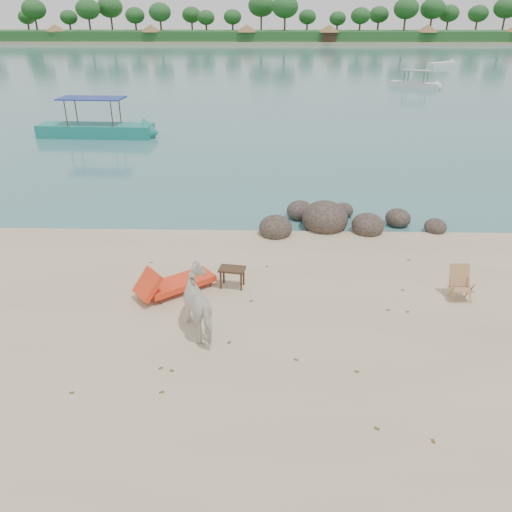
{
  "coord_description": "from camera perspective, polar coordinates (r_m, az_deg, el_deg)",
  "views": [
    {
      "loc": [
        -0.22,
        -9.55,
        6.57
      ],
      "look_at": [
        -0.52,
        2.0,
        1.0
      ],
      "focal_mm": 35.0,
      "sensor_mm": 36.0,
      "label": 1
    }
  ],
  "objects": [
    {
      "name": "side_table",
      "position": [
        13.28,
        -2.73,
        -2.59
      ],
      "size": [
        0.74,
        0.54,
        0.55
      ],
      "primitive_type": null,
      "rotation": [
        0.0,
        0.0,
        -0.16
      ],
      "color": "#332414",
      "rests_on": "ground"
    },
    {
      "name": "cow",
      "position": [
        11.32,
        -6.06,
        -5.55
      ],
      "size": [
        1.48,
        1.86,
        1.43
      ],
      "primitive_type": "imported",
      "rotation": [
        0.0,
        0.0,
        3.63
      ],
      "color": "silver",
      "rests_on": "ground"
    },
    {
      "name": "boulders",
      "position": [
        17.38,
        8.7,
        4.0
      ],
      "size": [
        6.32,
        2.9,
        1.18
      ],
      "rotation": [
        0.0,
        0.0,
        0.34
      ],
      "color": "#302720",
      "rests_on": "ground"
    },
    {
      "name": "boat_near",
      "position": [
        32.28,
        -18.21,
        16.13
      ],
      "size": [
        7.74,
        2.08,
        3.71
      ],
      "primitive_type": null,
      "rotation": [
        0.0,
        0.0,
        -0.05
      ],
      "color": "#1A7B70",
      "rests_on": "water"
    },
    {
      "name": "deck_chair",
      "position": [
        13.65,
        22.46,
        -3.13
      ],
      "size": [
        0.56,
        0.62,
        0.86
      ],
      "primitive_type": null,
      "rotation": [
        0.0,
        0.0,
        0.03
      ],
      "color": "tan",
      "rests_on": "ground"
    },
    {
      "name": "water",
      "position": [
        99.77,
        1.73,
        21.96
      ],
      "size": [
        400.0,
        400.0,
        0.0
      ],
      "primitive_type": "plane",
      "color": "#356A6A",
      "rests_on": "ground"
    },
    {
      "name": "boat_far",
      "position": [
        81.97,
        20.48,
        19.91
      ],
      "size": [
        5.67,
        4.83,
        0.71
      ],
      "primitive_type": null,
      "rotation": [
        0.0,
        0.0,
        0.66
      ],
      "color": "silver",
      "rests_on": "water"
    },
    {
      "name": "lounge_chair",
      "position": [
        13.21,
        -8.69,
        -2.72
      ],
      "size": [
        2.27,
        2.03,
        0.68
      ],
      "primitive_type": null,
      "rotation": [
        0.0,
        0.0,
        0.67
      ],
      "color": "#F23D1C",
      "rests_on": "ground"
    },
    {
      "name": "far_scenery",
      "position": [
        146.29,
        1.73,
        24.39
      ],
      "size": [
        420.0,
        18.0,
        9.5
      ],
      "color": "#1E4C1E",
      "rests_on": "ground"
    },
    {
      "name": "far_shore",
      "position": [
        179.67,
        1.69,
        23.64
      ],
      "size": [
        420.0,
        90.0,
        1.4
      ],
      "primitive_type": "cube",
      "color": "tan",
      "rests_on": "ground"
    },
    {
      "name": "boat_mid",
      "position": [
        56.06,
        17.86,
        19.3
      ],
      "size": [
        5.35,
        4.33,
        2.76
      ],
      "primitive_type": null,
      "rotation": [
        0.0,
        0.0,
        -0.62
      ],
      "color": "silver",
      "rests_on": "water"
    },
    {
      "name": "dead_leaves",
      "position": [
        11.59,
        3.78,
        -8.82
      ],
      "size": [
        8.08,
        7.34,
        0.0
      ],
      "color": "brown",
      "rests_on": "ground"
    }
  ]
}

